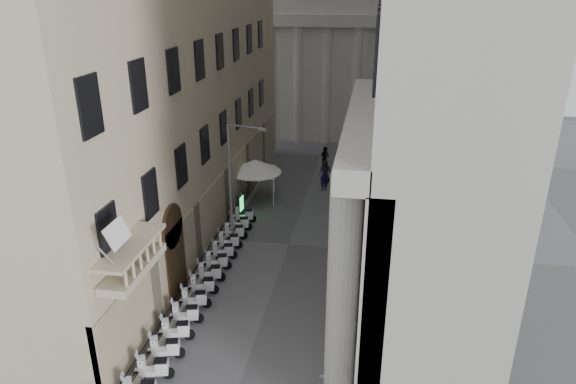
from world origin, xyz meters
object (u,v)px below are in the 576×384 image
street_lamp (235,176)px  info_kiosk (240,206)px  pedestrian_b (325,156)px  security_tent (258,167)px  pedestrian_a (324,181)px

street_lamp → info_kiosk: bearing=116.2°
pedestrian_b → security_tent: bearing=94.8°
security_tent → pedestrian_b: bearing=64.2°
info_kiosk → pedestrian_b: 13.53m
pedestrian_a → security_tent: bearing=20.7°
street_lamp → pedestrian_b: 17.81m
security_tent → pedestrian_b: size_ratio=2.12×
street_lamp → info_kiosk: 5.90m
street_lamp → security_tent: bearing=106.5°
info_kiosk → pedestrian_a: (5.48, 6.62, -0.19)m
street_lamp → info_kiosk: street_lamp is taller
street_lamp → pedestrian_a: (4.57, 10.92, -4.13)m
security_tent → pedestrian_a: size_ratio=2.59×
street_lamp → info_kiosk: size_ratio=4.24×
info_kiosk → pedestrian_a: size_ratio=1.23×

